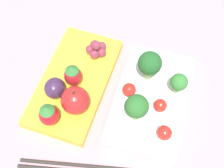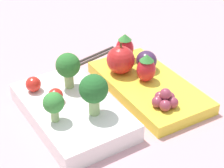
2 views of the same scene
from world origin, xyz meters
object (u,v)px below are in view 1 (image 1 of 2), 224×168
object	(u,v)px
bento_box_fruit	(75,82)
chopsticks_pair	(83,168)
plum	(55,88)
cherry_tomato_2	(164,133)
grape_cluster	(96,49)
apple	(75,100)
broccoli_floret_2	(179,83)
strawberry_0	(49,114)
broccoli_floret_1	(137,107)
cherry_tomato_1	(129,90)
bento_box_savoury	(151,101)
strawberry_1	(73,75)
broccoli_floret_0	(150,64)
cherry_tomato_0	(160,105)

from	to	relation	value
bento_box_fruit	chopsticks_pair	xyz separation A→B (m)	(0.14, 0.07, -0.01)
plum	chopsticks_pair	distance (m)	0.14
cherry_tomato_2	plum	xyz separation A→B (m)	(-0.02, -0.19, -0.00)
bento_box_fruit	grape_cluster	bearing A→B (deg)	164.17
grape_cluster	apple	bearing A→B (deg)	1.82
broccoli_floret_2	strawberry_0	distance (m)	0.21
broccoli_floret_1	apple	xyz separation A→B (m)	(0.01, -0.10, -0.02)
plum	chopsticks_pair	world-z (taller)	plum
cherry_tomato_1	apple	size ratio (longest dim) A/B	0.42
broccoli_floret_2	cherry_tomato_2	xyz separation A→B (m)	(0.08, -0.00, -0.02)
plum	apple	bearing A→B (deg)	71.59
bento_box_savoury	cherry_tomato_2	world-z (taller)	cherry_tomato_2
chopsticks_pair	cherry_tomato_2	bearing A→B (deg)	126.93
bento_box_fruit	broccoli_floret_2	world-z (taller)	broccoli_floret_2
strawberry_1	broccoli_floret_2	bearing A→B (deg)	100.10
broccoli_floret_1	broccoli_floret_0	bearing A→B (deg)	179.85
plum	grape_cluster	xyz separation A→B (m)	(-0.10, 0.04, -0.01)
cherry_tomato_2	broccoli_floret_0	bearing A→B (deg)	-152.60
chopsticks_pair	strawberry_0	bearing A→B (deg)	-126.00
grape_cluster	chopsticks_pair	xyz separation A→B (m)	(0.21, 0.05, -0.03)
cherry_tomato_2	strawberry_1	xyz separation A→B (m)	(-0.05, -0.17, 0.00)
bento_box_savoury	cherry_tomato_0	bearing A→B (deg)	47.26
broccoli_floret_2	cherry_tomato_0	bearing A→B (deg)	-25.43
bento_box_savoury	cherry_tomato_1	bearing A→B (deg)	-84.64
broccoli_floret_1	apple	size ratio (longest dim) A/B	1.03
bento_box_fruit	chopsticks_pair	size ratio (longest dim) A/B	1.03
apple	cherry_tomato_2	bearing A→B (deg)	86.32
chopsticks_pair	broccoli_floret_0	bearing A→B (deg)	162.57
plum	chopsticks_pair	xyz separation A→B (m)	(0.10, 0.09, -0.03)
cherry_tomato_0	cherry_tomato_2	size ratio (longest dim) A/B	0.93
cherry_tomato_1	cherry_tomato_2	bearing A→B (deg)	52.25
apple	grape_cluster	size ratio (longest dim) A/B	1.41
plum	cherry_tomato_2	bearing A→B (deg)	82.93
strawberry_0	plum	bearing A→B (deg)	-166.77
strawberry_0	strawberry_1	world-z (taller)	strawberry_0
broccoli_floret_0	strawberry_0	bearing A→B (deg)	-46.49
cherry_tomato_2	plum	bearing A→B (deg)	-97.07
cherry_tomato_0	strawberry_0	size ratio (longest dim) A/B	0.44
cherry_tomato_0	grape_cluster	distance (m)	0.16
broccoli_floret_1	plum	world-z (taller)	broccoli_floret_1
broccoli_floret_1	cherry_tomato_0	world-z (taller)	broccoli_floret_1
cherry_tomato_0	plum	bearing A→B (deg)	-83.47
cherry_tomato_1	cherry_tomato_2	world-z (taller)	same
plum	strawberry_0	bearing A→B (deg)	13.23
bento_box_savoury	strawberry_0	xyz separation A→B (m)	(0.09, -0.15, 0.03)
cherry_tomato_1	cherry_tomato_0	bearing A→B (deg)	77.83
bento_box_fruit	apple	distance (m)	0.06
cherry_tomato_0	strawberry_1	world-z (taller)	strawberry_1
plum	cherry_tomato_0	bearing A→B (deg)	96.53
chopsticks_pair	apple	bearing A→B (deg)	-154.23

